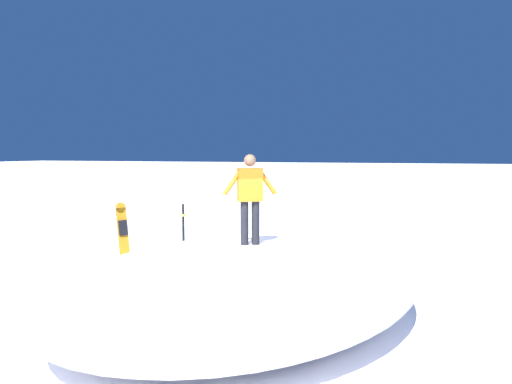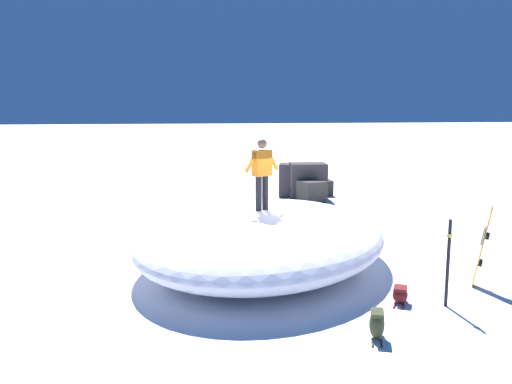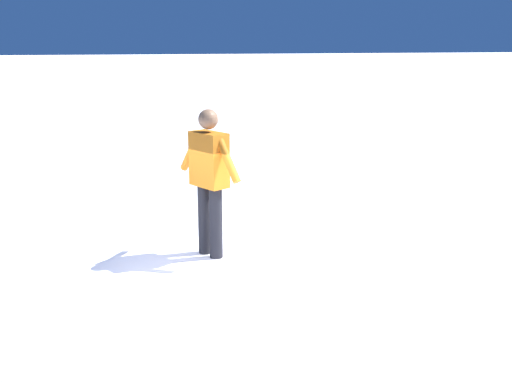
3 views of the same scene
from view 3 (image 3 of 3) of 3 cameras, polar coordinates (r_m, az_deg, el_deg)
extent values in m
ellipsoid|color=white|center=(7.10, -2.79, -10.92)|extent=(8.88, 8.20, 1.33)
cylinder|color=black|center=(6.85, -4.74, -2.47)|extent=(0.14, 0.14, 0.78)
cylinder|color=black|center=(6.69, -3.69, -2.84)|extent=(0.14, 0.14, 0.78)
cube|color=orange|center=(6.61, -4.33, 2.99)|extent=(0.41, 0.48, 0.58)
sphere|color=#936B4C|center=(6.54, -4.40, 6.65)|extent=(0.21, 0.21, 0.21)
cylinder|color=orange|center=(6.83, -5.92, 3.77)|extent=(0.26, 0.36, 0.48)
cylinder|color=orange|center=(6.36, -2.64, 3.05)|extent=(0.26, 0.36, 0.48)
camera|label=1|loc=(12.14, 31.09, 8.81)|focal=31.15mm
camera|label=2|loc=(13.61, -62.68, 6.19)|focal=36.62mm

